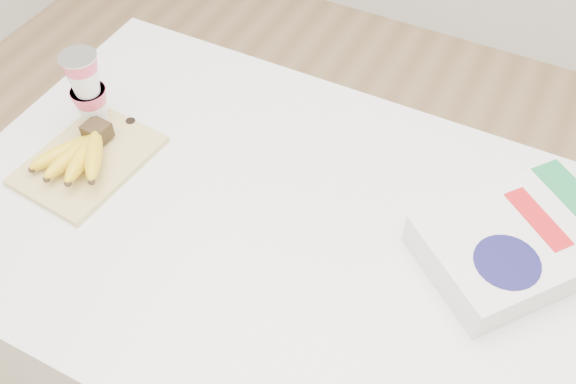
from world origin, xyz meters
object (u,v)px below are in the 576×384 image
object	(u,v)px
cutting_board	(89,160)
yogurt_stack	(87,88)
cereal_box	(518,243)
table	(276,340)
bananas	(80,152)

from	to	relation	value
cutting_board	yogurt_stack	xyz separation A→B (m)	(-0.05, 0.09, 0.10)
cutting_board	cereal_box	xyz separation A→B (m)	(0.80, 0.16, 0.03)
table	cutting_board	world-z (taller)	cutting_board
table	cereal_box	world-z (taller)	cereal_box
bananas	cereal_box	distance (m)	0.82
yogurt_stack	cereal_box	bearing A→B (deg)	4.82
table	bananas	bearing A→B (deg)	-173.20
cereal_box	table	bearing A→B (deg)	-124.43
yogurt_stack	cereal_box	xyz separation A→B (m)	(0.85, 0.07, -0.07)
cutting_board	cereal_box	world-z (taller)	cereal_box
table	cereal_box	xyz separation A→B (m)	(0.41, 0.13, 0.49)
table	cereal_box	bearing A→B (deg)	17.10
table	yogurt_stack	xyz separation A→B (m)	(-0.44, 0.05, 0.56)
table	yogurt_stack	bearing A→B (deg)	172.91
bananas	yogurt_stack	size ratio (longest dim) A/B	1.03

